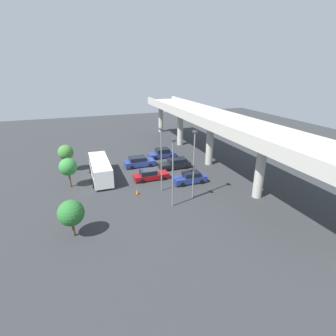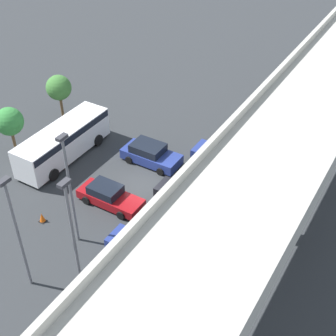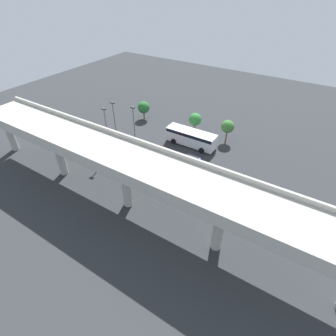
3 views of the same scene
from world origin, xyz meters
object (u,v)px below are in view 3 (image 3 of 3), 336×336
(lamp_post_by_overpass, at_px, (115,121))
(tree_front_right, at_px, (144,107))
(parked_car_1, at_px, (188,165))
(tree_front_left, at_px, (228,127))
(parked_car_3, at_px, (157,154))
(parked_car_0, at_px, (190,190))
(lamp_post_mid_lot, at_px, (134,127))
(parked_car_4, at_px, (124,163))
(traffic_cone, at_px, (148,142))
(shuttle_bus, at_px, (191,137))
(tree_front_centre, at_px, (195,119))
(lamp_post_near_aisle, at_px, (107,129))
(parked_car_2, at_px, (154,176))

(lamp_post_by_overpass, height_order, tree_front_right, lamp_post_by_overpass)
(parked_car_1, bearing_deg, tree_front_left, 170.77)
(parked_car_3, bearing_deg, parked_car_0, 61.66)
(lamp_post_mid_lot, relative_size, tree_front_right, 2.22)
(parked_car_4, height_order, traffic_cone, parked_car_4)
(shuttle_bus, xyz_separation_m, lamp_post_mid_lot, (6.56, 6.77, 3.09))
(parked_car_4, relative_size, tree_front_centre, 1.15)
(shuttle_bus, bearing_deg, parked_car_3, -112.77)
(parked_car_3, xyz_separation_m, lamp_post_near_aisle, (6.94, 3.24, 4.08))
(parked_car_1, height_order, lamp_post_near_aisle, lamp_post_near_aisle)
(parked_car_3, height_order, lamp_post_mid_lot, lamp_post_mid_lot)
(tree_front_centre, bearing_deg, tree_front_right, 0.79)
(traffic_cone, bearing_deg, lamp_post_mid_lot, 88.74)
(parked_car_4, height_order, lamp_post_near_aisle, lamp_post_near_aisle)
(lamp_post_near_aisle, bearing_deg, parked_car_4, 160.14)
(parked_car_0, height_order, tree_front_centre, tree_front_centre)
(lamp_post_by_overpass, relative_size, tree_front_right, 2.16)
(lamp_post_mid_lot, relative_size, traffic_cone, 11.40)
(parked_car_2, relative_size, parked_car_3, 1.01)
(parked_car_4, relative_size, tree_front_right, 1.25)
(parked_car_1, xyz_separation_m, shuttle_bus, (2.93, -6.20, 0.85))
(parked_car_0, distance_m, tree_front_centre, 16.85)
(parked_car_2, bearing_deg, lamp_post_near_aisle, 80.63)
(tree_front_centre, bearing_deg, shuttle_bus, 109.39)
(lamp_post_by_overpass, relative_size, tree_front_centre, 1.99)
(parked_car_2, height_order, traffic_cone, parked_car_2)
(parked_car_3, relative_size, tree_front_left, 1.19)
(parked_car_2, xyz_separation_m, lamp_post_by_overpass, (10.91, -4.59, 3.82))
(parked_car_4, bearing_deg, traffic_cone, 7.02)
(parked_car_0, height_order, tree_front_right, tree_front_right)
(parked_car_0, relative_size, parked_car_2, 0.96)
(lamp_post_mid_lot, bearing_deg, parked_car_0, 161.16)
(parked_car_1, distance_m, tree_front_centre, 11.30)
(lamp_post_mid_lot, distance_m, tree_front_centre, 12.12)
(tree_front_left, bearing_deg, tree_front_right, 1.45)
(parked_car_1, relative_size, shuttle_bus, 0.54)
(parked_car_2, bearing_deg, shuttle_bus, 1.02)
(tree_front_right, bearing_deg, tree_front_left, -178.55)
(parked_car_3, bearing_deg, lamp_post_near_aisle, -64.97)
(lamp_post_mid_lot, height_order, tree_front_centre, lamp_post_mid_lot)
(parked_car_3, relative_size, lamp_post_near_aisle, 0.59)
(parked_car_0, distance_m, tree_front_right, 23.97)
(parked_car_3, bearing_deg, parked_car_4, -31.45)
(shuttle_bus, relative_size, lamp_post_by_overpass, 1.12)
(parked_car_3, height_order, lamp_post_by_overpass, lamp_post_by_overpass)
(parked_car_2, distance_m, parked_car_3, 5.65)
(lamp_post_by_overpass, distance_m, traffic_cone, 6.71)
(parked_car_1, distance_m, parked_car_3, 5.62)
(parked_car_1, distance_m, parked_car_2, 5.75)
(traffic_cone, bearing_deg, tree_front_centre, -123.50)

